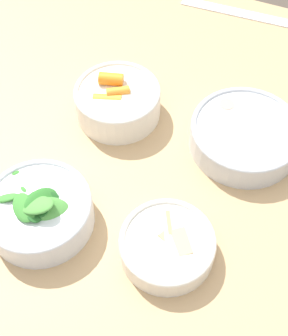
% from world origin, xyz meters
% --- Properties ---
extents(ground_plane, '(10.00, 10.00, 0.00)m').
position_xyz_m(ground_plane, '(0.00, 0.00, 0.00)').
color(ground_plane, '#4C4238').
extents(dining_table, '(1.23, 1.03, 0.75)m').
position_xyz_m(dining_table, '(0.00, 0.00, 0.65)').
color(dining_table, tan).
rests_on(dining_table, ground_plane).
extents(bowl_carrots, '(0.16, 0.16, 0.08)m').
position_xyz_m(bowl_carrots, '(-0.11, 0.06, 0.78)').
color(bowl_carrots, silver).
rests_on(bowl_carrots, dining_table).
extents(bowl_greens, '(0.17, 0.17, 0.09)m').
position_xyz_m(bowl_greens, '(-0.12, -0.21, 0.78)').
color(bowl_greens, silver).
rests_on(bowl_greens, dining_table).
extents(bowl_beans_hotdog, '(0.20, 0.20, 0.05)m').
position_xyz_m(bowl_beans_hotdog, '(0.14, 0.08, 0.77)').
color(bowl_beans_hotdog, silver).
rests_on(bowl_beans_hotdog, dining_table).
extents(bowl_cookies, '(0.15, 0.15, 0.04)m').
position_xyz_m(bowl_cookies, '(0.09, -0.18, 0.77)').
color(bowl_cookies, silver).
rests_on(bowl_cookies, dining_table).
extents(ruler, '(0.34, 0.05, 0.00)m').
position_xyz_m(ruler, '(0.05, 0.45, 0.75)').
color(ruler, silver).
rests_on(ruler, dining_table).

